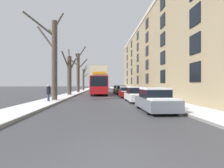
{
  "coord_description": "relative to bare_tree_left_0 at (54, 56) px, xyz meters",
  "views": [
    {
      "loc": [
        -0.34,
        -3.49,
        1.6
      ],
      "look_at": [
        1.08,
        19.66,
        1.69
      ],
      "focal_mm": 28.0,
      "sensor_mm": 36.0,
      "label": 1
    }
  ],
  "objects": [
    {
      "name": "parked_car_2",
      "position": [
        7.84,
        5.04,
        -3.71
      ],
      "size": [
        1.83,
        4.53,
        1.36
      ],
      "color": "maroon",
      "rests_on": "ground"
    },
    {
      "name": "double_decker_bus",
      "position": [
        4.28,
        11.89,
        -1.94
      ],
      "size": [
        2.53,
        11.65,
        4.25
      ],
      "color": "red",
      "rests_on": "ground"
    },
    {
      "name": "parked_car_1",
      "position": [
        7.84,
        -0.8,
        -3.71
      ],
      "size": [
        1.69,
        4.35,
        1.38
      ],
      "color": "silver",
      "rests_on": "ground"
    },
    {
      "name": "terrace_facade_right",
      "position": [
        15.69,
        10.94,
        1.88
      ],
      "size": [
        9.1,
        43.96,
        12.43
      ],
      "color": "tan",
      "rests_on": "ground"
    },
    {
      "name": "parked_car_0",
      "position": [
        7.84,
        -6.68,
        -3.69
      ],
      "size": [
        1.69,
        4.07,
        1.4
      ],
      "color": "slate",
      "rests_on": "ground"
    },
    {
      "name": "parked_car_4",
      "position": [
        7.84,
        17.11,
        -3.67
      ],
      "size": [
        1.75,
        4.14,
        1.47
      ],
      "color": "maroon",
      "rests_on": "ground"
    },
    {
      "name": "parked_car_3",
      "position": [
        7.84,
        11.47,
        -3.66
      ],
      "size": [
        1.7,
        4.23,
        1.49
      ],
      "color": "black",
      "rests_on": "ground"
    },
    {
      "name": "sidewalk_left",
      "position": [
        -0.2,
        39.42,
        -4.26
      ],
      "size": [
        2.29,
        130.0,
        0.16
      ],
      "color": "gray",
      "rests_on": "ground"
    },
    {
      "name": "bare_tree_left_1",
      "position": [
        -0.08,
        8.71,
        -1.11
      ],
      "size": [
        2.01,
        3.45,
        7.28
      ],
      "color": "#4C4238",
      "rests_on": "ground"
    },
    {
      "name": "ground_plane",
      "position": [
        4.93,
        -13.58,
        -4.34
      ],
      "size": [
        320.0,
        320.0,
        0.0
      ],
      "primitive_type": "plane",
      "color": "#424247"
    },
    {
      "name": "bare_tree_left_2",
      "position": [
        0.06,
        17.64,
        -0.08
      ],
      "size": [
        3.41,
        2.57,
        8.79
      ],
      "color": "#4C4238",
      "rests_on": "ground"
    },
    {
      "name": "bare_tree_left_0",
      "position": [
        0.0,
        0.0,
        0.0
      ],
      "size": [
        3.35,
        2.21,
        9.06
      ],
      "color": "#4C4238",
      "rests_on": "ground"
    },
    {
      "name": "bare_tree_left_3",
      "position": [
        0.14,
        27.26,
        -1.22
      ],
      "size": [
        1.56,
        2.27,
        6.79
      ],
      "color": "#4C4238",
      "rests_on": "ground"
    },
    {
      "name": "sidewalk_right",
      "position": [
        10.05,
        39.42,
        -4.26
      ],
      "size": [
        2.29,
        130.0,
        0.16
      ],
      "color": "gray",
      "rests_on": "ground"
    },
    {
      "name": "pedestrian_left_sidewalk",
      "position": [
        -0.03,
        -1.5,
        -3.45
      ],
      "size": [
        0.36,
        0.36,
        1.63
      ],
      "rotation": [
        0.0,
        0.0,
        1.7
      ],
      "color": "navy",
      "rests_on": "ground"
    }
  ]
}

